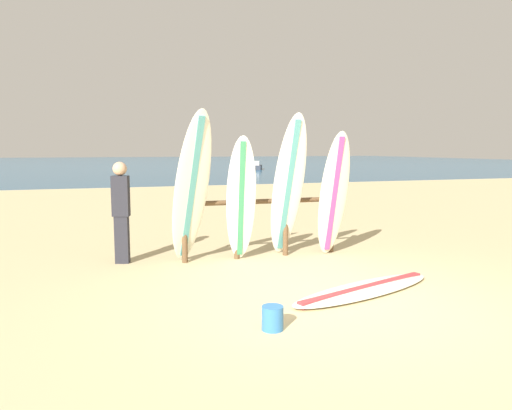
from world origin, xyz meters
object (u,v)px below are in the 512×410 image
at_px(surfboard_leaning_left, 241,200).
at_px(sand_bucket, 273,318).
at_px(surfboard_lying_on_sand, 365,289).
at_px(surfboard_leaning_far_left, 191,190).
at_px(beachgoer_standing, 121,208).
at_px(surfboard_leaning_center, 334,195).
at_px(surfboard_leaning_center_left, 288,188).
at_px(surfboard_rack, 262,217).
at_px(small_boat_offshore, 255,166).

relative_size(surfboard_leaning_left, sand_bucket, 8.28).
bearing_deg(surfboard_leaning_left, surfboard_lying_on_sand, -62.06).
bearing_deg(surfboard_leaning_far_left, beachgoer_standing, 150.22).
bearing_deg(surfboard_lying_on_sand, surfboard_leaning_center, 75.03).
bearing_deg(surfboard_leaning_center_left, surfboard_lying_on_sand, -82.17).
height_order(surfboard_rack, beachgoer_standing, beachgoer_standing).
bearing_deg(surfboard_lying_on_sand, surfboard_rack, 105.40).
relative_size(surfboard_leaning_far_left, surfboard_leaning_center, 1.14).
relative_size(surfboard_leaning_left, surfboard_leaning_center_left, 0.85).
xyz_separation_m(surfboard_rack, surfboard_leaning_center, (1.12, -0.37, 0.37)).
relative_size(surfboard_leaning_left, surfboard_lying_on_sand, 0.82).
height_order(surfboard_rack, surfboard_leaning_center_left, surfboard_leaning_center_left).
relative_size(surfboard_rack, surfboard_leaning_center, 1.28).
bearing_deg(surfboard_lying_on_sand, surfboard_leaning_center_left, 97.83).
xyz_separation_m(surfboard_leaning_center, sand_bucket, (-2.03, -2.70, -0.92)).
height_order(surfboard_leaning_far_left, surfboard_leaning_center_left, surfboard_leaning_far_left).
xyz_separation_m(beachgoer_standing, sand_bucket, (1.30, -3.34, -0.76)).
bearing_deg(beachgoer_standing, small_boat_offshore, 68.73).
height_order(beachgoer_standing, sand_bucket, beachgoer_standing).
bearing_deg(surfboard_rack, small_boat_offshore, 72.45).
relative_size(surfboard_lying_on_sand, small_boat_offshore, 0.78).
bearing_deg(beachgoer_standing, surfboard_leaning_left, -16.93).
distance_m(surfboard_leaning_far_left, small_boat_offshore, 34.03).
bearing_deg(small_boat_offshore, surfboard_rack, -107.55).
bearing_deg(surfboard_rack, surfboard_lying_on_sand, -74.60).
distance_m(surfboard_rack, small_boat_offshore, 33.35).
bearing_deg(surfboard_leaning_center_left, beachgoer_standing, 167.66).
xyz_separation_m(surfboard_leaning_far_left, surfboard_lying_on_sand, (1.83, -1.94, -1.14)).
relative_size(surfboard_leaning_center, sand_bucket, 8.61).
distance_m(surfboard_rack, sand_bucket, 3.25).
relative_size(surfboard_leaning_left, surfboard_leaning_center, 0.96).
relative_size(surfboard_leaning_center_left, small_boat_offshore, 0.75).
distance_m(surfboard_leaning_left, surfboard_leaning_center, 1.55).
bearing_deg(surfboard_leaning_center, small_boat_offshore, 74.48).
xyz_separation_m(surfboard_leaning_center_left, surfboard_leaning_center, (0.77, -0.08, -0.13)).
bearing_deg(sand_bucket, small_boat_offshore, 72.54).
distance_m(surfboard_leaning_center_left, small_boat_offshore, 33.53).
relative_size(surfboard_leaning_center, small_boat_offshore, 0.66).
bearing_deg(sand_bucket, surfboard_leaning_center, 53.03).
relative_size(surfboard_rack, surfboard_leaning_left, 1.33).
bearing_deg(surfboard_rack, surfboard_leaning_center, -18.40).
distance_m(surfboard_leaning_far_left, surfboard_leaning_left, 0.81).
height_order(surfboard_rack, sand_bucket, surfboard_rack).
relative_size(small_boat_offshore, sand_bucket, 13.00).
bearing_deg(surfboard_leaning_far_left, surfboard_leaning_center, -1.75).
relative_size(surfboard_leaning_center_left, beachgoer_standing, 1.47).
height_order(surfboard_leaning_center, sand_bucket, surfboard_leaning_center).
bearing_deg(small_boat_offshore, beachgoer_standing, -111.27).
xyz_separation_m(surfboard_lying_on_sand, beachgoer_standing, (-2.83, 2.52, 0.84)).
relative_size(surfboard_leaning_center_left, surfboard_leaning_center, 1.13).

